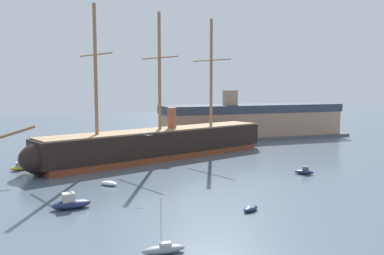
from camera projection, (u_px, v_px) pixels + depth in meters
The scene contains 10 objects.
tall_ship at pixel (160, 143), 86.48m from camera, with size 59.65×25.84×29.89m.
sailboat_foreground_left at pixel (164, 249), 38.30m from camera, with size 4.14×1.38×5.33m.
dinghy_near_centre at pixel (251, 209), 51.10m from camera, with size 2.83×2.28×0.62m.
motorboat_mid_left at pixel (71, 203), 52.06m from camera, with size 4.96×2.43×2.02m.
dinghy_alongside_bow at pixel (109, 183), 63.93m from camera, with size 2.90×2.99×0.69m.
motorboat_alongside_stern at pixel (304, 171), 71.91m from camera, with size 3.31×3.06×1.34m.
motorboat_far_left at pixel (20, 167), 75.09m from camera, with size 3.63×1.73×1.48m.
dinghy_distant_centre at pixel (154, 154), 91.08m from camera, with size 2.76×1.88×0.60m.
dockside_warehouse_right at pixel (252, 121), 119.71m from camera, with size 57.58×13.24×13.72m.
seagull_in_flight at pixel (148, 135), 60.60m from camera, with size 1.29×0.73×0.14m.
Camera 1 is at (-22.42, -24.88, 15.54)m, focal length 39.08 mm.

